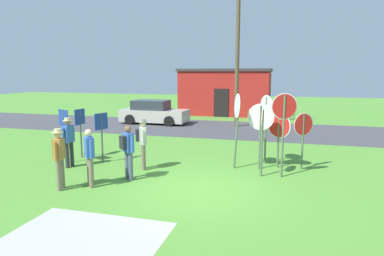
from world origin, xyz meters
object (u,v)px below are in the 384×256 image
object	(u,v)px
person_with_sunhat	(89,155)
person_in_blue	(128,149)
stop_sign_tallest	(303,131)
person_in_teal	(59,155)
parked_car_on_street	(154,113)
stop_sign_leaning_left	(262,130)
stop_sign_center_cluster	(237,117)
info_panel_middle	(101,129)
info_panel_leftmost	(80,124)
person_on_left	(69,139)
stop_sign_leaning_right	(261,124)
person_holding_notes	(142,140)
utility_pole	(237,53)
info_panel_rightmost	(64,126)
stop_sign_low_front	(284,120)
stop_sign_nearest	(279,131)
stop_sign_rear_right	(266,116)

from	to	relation	value
person_with_sunhat	person_in_blue	size ratio (longest dim) A/B	1.00
stop_sign_tallest	person_in_blue	world-z (taller)	stop_sign_tallest
stop_sign_tallest	person_in_teal	size ratio (longest dim) A/B	1.12
parked_car_on_street	stop_sign_tallest	distance (m)	12.33
stop_sign_leaning_left	stop_sign_center_cluster	size ratio (longest dim) A/B	0.84
stop_sign_center_cluster	info_panel_middle	xyz separation A→B (m)	(-4.85, -0.53, -0.53)
stop_sign_center_cluster	stop_sign_tallest	size ratio (longest dim) A/B	1.33
info_panel_leftmost	person_on_left	bearing A→B (deg)	-73.48
stop_sign_leaning_left	stop_sign_center_cluster	xyz separation A→B (m)	(-0.89, 0.72, 0.31)
person_on_left	info_panel_leftmost	bearing A→B (deg)	106.52
stop_sign_leaning_right	person_holding_notes	xyz separation A→B (m)	(-3.83, -1.11, -0.54)
stop_sign_tallest	person_holding_notes	bearing A→B (deg)	-164.11
utility_pole	person_with_sunhat	xyz separation A→B (m)	(-2.46, -12.28, -3.50)
person_with_sunhat	utility_pole	bearing A→B (deg)	78.69
stop_sign_leaning_left	info_panel_middle	size ratio (longest dim) A/B	1.20
stop_sign_center_cluster	person_in_teal	bearing A→B (deg)	-142.10
parked_car_on_street	stop_sign_tallest	size ratio (longest dim) A/B	2.23
stop_sign_tallest	person_on_left	xyz separation A→B (m)	(-7.81, -1.90, -0.34)
utility_pole	stop_sign_leaning_right	size ratio (longest dim) A/B	3.79
stop_sign_leaning_right	info_panel_rightmost	distance (m)	6.97
info_panel_rightmost	info_panel_middle	bearing A→B (deg)	20.20
stop_sign_low_front	person_in_blue	xyz separation A→B (m)	(-4.55, -1.53, -0.85)
person_on_left	info_panel_leftmost	size ratio (longest dim) A/B	0.92
person_holding_notes	stop_sign_low_front	bearing A→B (deg)	4.53
utility_pole	stop_sign_tallest	world-z (taller)	utility_pole
stop_sign_nearest	stop_sign_rear_right	bearing A→B (deg)	135.30
person_in_teal	info_panel_rightmost	size ratio (longest dim) A/B	0.89
person_in_blue	person_holding_notes	distance (m)	1.17
stop_sign_nearest	info_panel_rightmost	bearing A→B (deg)	-168.85
person_on_left	info_panel_middle	xyz separation A→B (m)	(0.78, 0.88, 0.27)
parked_car_on_street	stop_sign_low_front	distance (m)	12.75
person_with_sunhat	info_panel_rightmost	size ratio (longest dim) A/B	0.86
person_with_sunhat	person_in_teal	xyz separation A→B (m)	(-0.68, -0.43, 0.03)
person_with_sunhat	stop_sign_tallest	bearing A→B (deg)	30.70
stop_sign_leaning_left	person_in_blue	bearing A→B (deg)	-159.76
utility_pole	person_with_sunhat	size ratio (longest dim) A/B	5.05
person_in_blue	info_panel_middle	size ratio (longest dim) A/B	0.93
stop_sign_center_cluster	stop_sign_tallest	world-z (taller)	stop_sign_center_cluster
stop_sign_leaning_left	info_panel_rightmost	size ratio (longest dim) A/B	1.11
parked_car_on_street	stop_sign_leaning_right	world-z (taller)	stop_sign_leaning_right
stop_sign_leaning_right	info_panel_rightmost	bearing A→B (deg)	-170.83
stop_sign_tallest	person_holding_notes	size ratio (longest dim) A/B	1.12
person_with_sunhat	person_in_blue	distance (m)	1.17
person_on_left	person_holding_notes	xyz separation A→B (m)	(2.59, 0.42, 0.03)
stop_sign_leaning_right	person_holding_notes	distance (m)	4.02
info_panel_middle	info_panel_rightmost	world-z (taller)	info_panel_rightmost
stop_sign_low_front	person_on_left	size ratio (longest dim) A/B	1.53
stop_sign_rear_right	info_panel_rightmost	world-z (taller)	stop_sign_rear_right
info_panel_leftmost	stop_sign_leaning_left	bearing A→B (deg)	-5.15
parked_car_on_street	person_in_teal	xyz separation A→B (m)	(2.21, -12.54, 0.30)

